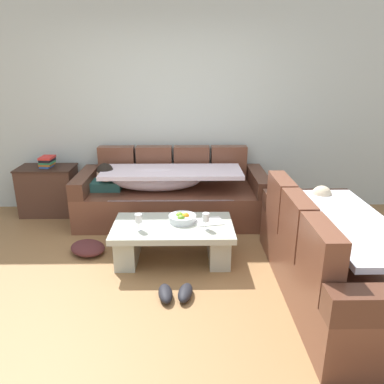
{
  "coord_description": "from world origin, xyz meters",
  "views": [
    {
      "loc": [
        0.26,
        -2.84,
        1.89
      ],
      "look_at": [
        0.33,
        1.08,
        0.55
      ],
      "focal_mm": 34.85,
      "sensor_mm": 36.0,
      "label": 1
    }
  ],
  "objects_px": {
    "fruit_bowl": "(182,218)",
    "side_cabinet": "(49,190)",
    "wine_glass_near_right": "(206,218)",
    "open_magazine": "(209,221)",
    "book_stack_on_cabinet": "(47,161)",
    "crumpled_garment": "(88,248)",
    "couch_near_window": "(335,256)",
    "wine_glass_near_left": "(139,219)",
    "pair_of_shoes": "(175,293)",
    "couch_along_wall": "(170,195)",
    "coffee_table": "(173,238)"
  },
  "relations": [
    {
      "from": "fruit_bowl",
      "to": "side_cabinet",
      "type": "relative_size",
      "value": 0.39
    },
    {
      "from": "fruit_bowl",
      "to": "wine_glass_near_right",
      "type": "distance_m",
      "value": 0.3
    },
    {
      "from": "open_magazine",
      "to": "side_cabinet",
      "type": "distance_m",
      "value": 2.38
    },
    {
      "from": "book_stack_on_cabinet",
      "to": "crumpled_garment",
      "type": "bearing_deg",
      "value": -56.83
    },
    {
      "from": "wine_glass_near_right",
      "to": "book_stack_on_cabinet",
      "type": "distance_m",
      "value": 2.43
    },
    {
      "from": "side_cabinet",
      "to": "crumpled_garment",
      "type": "relative_size",
      "value": 1.8
    },
    {
      "from": "couch_near_window",
      "to": "wine_glass_near_left",
      "type": "bearing_deg",
      "value": 74.82
    },
    {
      "from": "couch_near_window",
      "to": "fruit_bowl",
      "type": "height_order",
      "value": "couch_near_window"
    },
    {
      "from": "wine_glass_near_left",
      "to": "pair_of_shoes",
      "type": "height_order",
      "value": "wine_glass_near_left"
    },
    {
      "from": "couch_along_wall",
      "to": "couch_near_window",
      "type": "xyz_separation_m",
      "value": [
        1.48,
        -1.64,
        0.01
      ]
    },
    {
      "from": "fruit_bowl",
      "to": "crumpled_garment",
      "type": "distance_m",
      "value": 1.07
    },
    {
      "from": "coffee_table",
      "to": "wine_glass_near_left",
      "type": "bearing_deg",
      "value": -160.26
    },
    {
      "from": "coffee_table",
      "to": "book_stack_on_cabinet",
      "type": "distance_m",
      "value": 2.15
    },
    {
      "from": "wine_glass_near_right",
      "to": "wine_glass_near_left",
      "type": "bearing_deg",
      "value": -178.96
    },
    {
      "from": "pair_of_shoes",
      "to": "couch_along_wall",
      "type": "bearing_deg",
      "value": 93.77
    },
    {
      "from": "fruit_bowl",
      "to": "open_magazine",
      "type": "xyz_separation_m",
      "value": [
        0.27,
        -0.01,
        -0.04
      ]
    },
    {
      "from": "fruit_bowl",
      "to": "wine_glass_near_left",
      "type": "relative_size",
      "value": 1.69
    },
    {
      "from": "coffee_table",
      "to": "pair_of_shoes",
      "type": "height_order",
      "value": "coffee_table"
    },
    {
      "from": "fruit_bowl",
      "to": "open_magazine",
      "type": "height_order",
      "value": "fruit_bowl"
    },
    {
      "from": "couch_near_window",
      "to": "open_magazine",
      "type": "bearing_deg",
      "value": 57.96
    },
    {
      "from": "couch_along_wall",
      "to": "open_magazine",
      "type": "height_order",
      "value": "couch_along_wall"
    },
    {
      "from": "fruit_bowl",
      "to": "open_magazine",
      "type": "relative_size",
      "value": 1.0
    },
    {
      "from": "coffee_table",
      "to": "pair_of_shoes",
      "type": "distance_m",
      "value": 0.71
    },
    {
      "from": "couch_along_wall",
      "to": "coffee_table",
      "type": "relative_size",
      "value": 1.95
    },
    {
      "from": "open_magazine",
      "to": "crumpled_garment",
      "type": "bearing_deg",
      "value": 165.39
    },
    {
      "from": "wine_glass_near_left",
      "to": "side_cabinet",
      "type": "height_order",
      "value": "side_cabinet"
    },
    {
      "from": "couch_near_window",
      "to": "side_cabinet",
      "type": "bearing_deg",
      "value": 58.86
    },
    {
      "from": "fruit_bowl",
      "to": "wine_glass_near_left",
      "type": "distance_m",
      "value": 0.46
    },
    {
      "from": "coffee_table",
      "to": "side_cabinet",
      "type": "distance_m",
      "value": 2.12
    },
    {
      "from": "wine_glass_near_left",
      "to": "pair_of_shoes",
      "type": "distance_m",
      "value": 0.81
    },
    {
      "from": "fruit_bowl",
      "to": "wine_glass_near_left",
      "type": "bearing_deg",
      "value": -155.49
    },
    {
      "from": "coffee_table",
      "to": "crumpled_garment",
      "type": "distance_m",
      "value": 0.94
    },
    {
      "from": "book_stack_on_cabinet",
      "to": "pair_of_shoes",
      "type": "bearing_deg",
      "value": -49.18
    },
    {
      "from": "couch_along_wall",
      "to": "book_stack_on_cabinet",
      "type": "distance_m",
      "value": 1.64
    },
    {
      "from": "wine_glass_near_left",
      "to": "side_cabinet",
      "type": "relative_size",
      "value": 0.23
    },
    {
      "from": "fruit_bowl",
      "to": "crumpled_garment",
      "type": "xyz_separation_m",
      "value": [
        -1.0,
        0.06,
        -0.36
      ]
    },
    {
      "from": "coffee_table",
      "to": "open_magazine",
      "type": "height_order",
      "value": "open_magazine"
    },
    {
      "from": "wine_glass_near_right",
      "to": "pair_of_shoes",
      "type": "relative_size",
      "value": 0.5
    },
    {
      "from": "wine_glass_near_right",
      "to": "open_magazine",
      "type": "bearing_deg",
      "value": 77.48
    },
    {
      "from": "couch_along_wall",
      "to": "book_stack_on_cabinet",
      "type": "height_order",
      "value": "couch_along_wall"
    },
    {
      "from": "couch_near_window",
      "to": "open_magazine",
      "type": "distance_m",
      "value": 1.24
    },
    {
      "from": "book_stack_on_cabinet",
      "to": "pair_of_shoes",
      "type": "distance_m",
      "value": 2.68
    },
    {
      "from": "couch_near_window",
      "to": "coffee_table",
      "type": "distance_m",
      "value": 1.53
    },
    {
      "from": "couch_along_wall",
      "to": "fruit_bowl",
      "type": "height_order",
      "value": "couch_along_wall"
    },
    {
      "from": "book_stack_on_cabinet",
      "to": "pair_of_shoes",
      "type": "xyz_separation_m",
      "value": [
        1.7,
        -1.96,
        -0.67
      ]
    },
    {
      "from": "couch_near_window",
      "to": "side_cabinet",
      "type": "height_order",
      "value": "couch_near_window"
    },
    {
      "from": "fruit_bowl",
      "to": "pair_of_shoes",
      "type": "relative_size",
      "value": 0.85
    },
    {
      "from": "wine_glass_near_right",
      "to": "couch_along_wall",
      "type": "bearing_deg",
      "value": 109.01
    },
    {
      "from": "couch_near_window",
      "to": "couch_along_wall",
      "type": "bearing_deg",
      "value": 42.12
    },
    {
      "from": "wine_glass_near_right",
      "to": "pair_of_shoes",
      "type": "bearing_deg",
      "value": -116.42
    }
  ]
}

